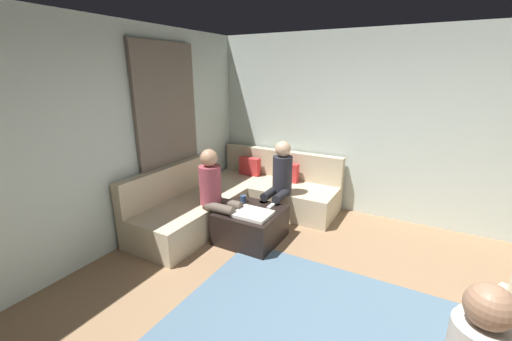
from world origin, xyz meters
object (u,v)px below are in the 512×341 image
Objects in this scene: sectional_couch at (238,198)px; coffee_mug at (243,199)px; game_remote at (271,206)px; person_on_couch_back at (279,180)px; person_on_couch_side at (217,191)px; ottoman at (251,225)px.

sectional_couch reaches higher than coffee_mug.
sectional_couch reaches higher than game_remote.
person_on_couch_back is 0.95m from person_on_couch_side.
person_on_couch_side reaches higher than game_remote.
game_remote is at bearing 50.71° from ottoman.
coffee_mug is 0.59m from person_on_couch_back.
coffee_mug is at bearing -49.63° from sectional_couch.
ottoman is 0.63m from person_on_couch_side.
person_on_couch_side is (-0.51, -0.80, 0.00)m from person_on_couch_back.
ottoman is 0.78m from person_on_couch_back.
person_on_couch_side reaches higher than sectional_couch.
coffee_mug is 0.44m from person_on_couch_side.
person_on_couch_side is at bearing -157.50° from ottoman.
ottoman is (0.55, -0.57, -0.07)m from sectional_couch.
sectional_couch is 3.36× the size of ottoman.
person_on_couch_side reaches higher than coffee_mug.
game_remote is at bearing 123.52° from person_on_couch_side.
person_on_couch_side is (-0.19, -0.35, 0.19)m from coffee_mug.
person_on_couch_back is at bearing 147.24° from person_on_couch_side.
ottoman is 5.07× the size of game_remote.
game_remote is 0.74m from person_on_couch_side.
sectional_couch is 0.80m from ottoman.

